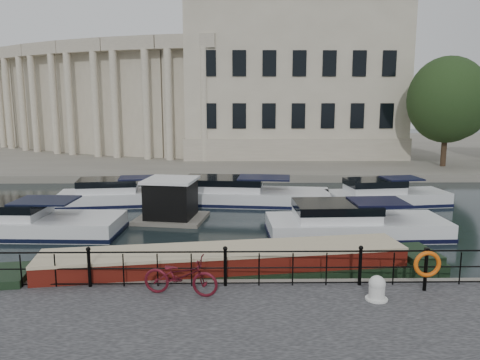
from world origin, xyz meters
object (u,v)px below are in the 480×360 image
Objects in this scene: life_ring_post at (427,265)px; narrowboat at (226,273)px; bicycle at (181,276)px; mooring_bollard at (377,288)px; harbour_hut at (171,202)px.

narrowboat is at bearing 160.58° from life_ring_post.
bicycle is 0.14× the size of narrowboat.
mooring_bollard is (5.45, -0.42, -0.24)m from bicycle.
harbour_hut is at bearing 130.14° from life_ring_post.
bicycle is 5.47m from mooring_bollard.
bicycle is 2.60m from narrowboat.
harbour_hut is at bearing 20.20° from bicycle.
mooring_bollard is 0.05× the size of narrowboat.
harbour_hut reaches higher than bicycle.
life_ring_post reaches higher than mooring_bollard.
life_ring_post is 0.09× the size of narrowboat.
mooring_bollard is 12.90m from harbour_hut.
life_ring_post is 6.22m from narrowboat.
narrowboat is at bearing 148.50° from mooring_bollard.
life_ring_post is (7.03, 0.12, 0.24)m from bicycle.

